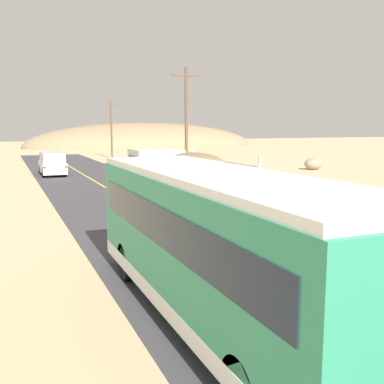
# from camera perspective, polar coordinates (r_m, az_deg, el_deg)

# --- Properties ---
(ground_plane) EXTENTS (240.00, 240.00, 0.00)m
(ground_plane) POSITION_cam_1_polar(r_m,az_deg,el_deg) (10.64, 16.47, -15.03)
(ground_plane) COLOR #CCB284
(road_surface) EXTENTS (8.00, 120.00, 0.02)m
(road_surface) POSITION_cam_1_polar(r_m,az_deg,el_deg) (10.64, 16.47, -14.98)
(road_surface) COLOR #423F44
(road_surface) RESTS_ON ground
(road_centre_line) EXTENTS (0.16, 117.60, 0.00)m
(road_centre_line) POSITION_cam_1_polar(r_m,az_deg,el_deg) (10.64, 16.48, -14.92)
(road_centre_line) COLOR #D8CC4C
(road_centre_line) RESTS_ON road_surface
(livestock_truck) EXTENTS (2.53, 9.70, 3.02)m
(livestock_truck) POSITION_cam_1_polar(r_m,az_deg,el_deg) (22.14, -2.78, 2.20)
(livestock_truck) COLOR silver
(livestock_truck) RESTS_ON road_surface
(bus) EXTENTS (2.54, 10.00, 3.21)m
(bus) POSITION_cam_1_polar(r_m,az_deg,el_deg) (9.59, 3.05, -6.25)
(bus) COLOR #2D8C66
(bus) RESTS_ON road_surface
(car_far) EXTENTS (1.90, 4.62, 1.93)m
(car_far) POSITION_cam_1_polar(r_m,az_deg,el_deg) (39.82, -17.16, 3.56)
(car_far) COLOR silver
(car_far) RESTS_ON road_surface
(power_pole_mid) EXTENTS (2.20, 0.24, 8.44)m
(power_pole_mid) POSITION_cam_1_polar(r_m,az_deg,el_deg) (34.49, -0.72, 8.95)
(power_pole_mid) COLOR brown
(power_pole_mid) RESTS_ON ground
(power_pole_far) EXTENTS (2.20, 0.24, 7.21)m
(power_pole_far) POSITION_cam_1_polar(r_m,az_deg,el_deg) (58.71, -10.11, 7.97)
(power_pole_far) COLOR brown
(power_pole_far) RESTS_ON ground
(boulder_near_shoulder) EXTENTS (1.72, 1.48, 1.11)m
(boulder_near_shoulder) POSITION_cam_1_polar(r_m,az_deg,el_deg) (44.57, 15.00, 3.44)
(boulder_near_shoulder) COLOR gray
(boulder_near_shoulder) RESTS_ON ground
(distant_hill) EXTENTS (46.23, 20.94, 9.39)m
(distant_hill) POSITION_cam_1_polar(r_m,az_deg,el_deg) (90.91, -6.01, 5.70)
(distant_hill) COLOR #997C5A
(distant_hill) RESTS_ON ground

